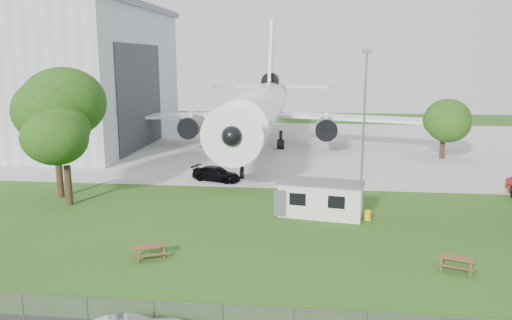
# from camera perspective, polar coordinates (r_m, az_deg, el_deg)

# --- Properties ---
(ground) EXTENTS (160.00, 160.00, 0.00)m
(ground) POSITION_cam_1_polar(r_m,az_deg,el_deg) (31.17, -2.58, -10.16)
(ground) COLOR #37621E
(concrete_apron) EXTENTS (120.00, 46.00, 0.03)m
(concrete_apron) POSITION_cam_1_polar(r_m,az_deg,el_deg) (67.74, 2.31, 1.75)
(concrete_apron) COLOR #B7B7B2
(concrete_apron) RESTS_ON ground
(airliner) EXTENTS (46.36, 47.73, 17.69)m
(airliner) POSITION_cam_1_polar(r_m,az_deg,el_deg) (65.09, 0.45, 6.03)
(airliner) COLOR white
(airliner) RESTS_ON ground
(site_cabin) EXTENTS (6.93, 3.71, 2.62)m
(site_cabin) POSITION_cam_1_polar(r_m,az_deg,el_deg) (37.37, 7.44, -4.41)
(site_cabin) COLOR silver
(site_cabin) RESTS_ON ground
(picnic_west) EXTENTS (2.27, 2.13, 0.76)m
(picnic_west) POSITION_cam_1_polar(r_m,az_deg,el_deg) (30.53, -12.00, -10.89)
(picnic_west) COLOR brown
(picnic_west) RESTS_ON ground
(picnic_east) EXTENTS (2.21, 2.03, 0.76)m
(picnic_east) POSITION_cam_1_polar(r_m,az_deg,el_deg) (30.37, 21.90, -11.63)
(picnic_east) COLOR brown
(picnic_east) RESTS_ON ground
(lamp_mast) EXTENTS (0.16, 0.16, 12.00)m
(lamp_mast) POSITION_cam_1_polar(r_m,az_deg,el_deg) (35.44, 12.14, 2.32)
(lamp_mast) COLOR slate
(lamp_mast) RESTS_ON ground
(tree_west_big) EXTENTS (7.29, 7.29, 11.08)m
(tree_west_big) POSITION_cam_1_polar(r_m,az_deg,el_deg) (44.21, -22.07, 5.37)
(tree_west_big) COLOR #382619
(tree_west_big) RESTS_ON ground
(tree_west_small) EXTENTS (5.83, 5.83, 8.46)m
(tree_west_small) POSITION_cam_1_polar(r_m,az_deg,el_deg) (41.63, -21.03, 2.49)
(tree_west_small) COLOR #382619
(tree_west_small) RESTS_ON ground
(tree_far_apron) EXTENTS (5.39, 5.39, 7.09)m
(tree_far_apron) POSITION_cam_1_polar(r_m,az_deg,el_deg) (61.52, 20.71, 4.13)
(tree_far_apron) COLOR #382619
(tree_far_apron) RESTS_ON ground
(car_apron_van) EXTENTS (5.08, 3.25, 1.37)m
(car_apron_van) POSITION_cam_1_polar(r_m,az_deg,el_deg) (47.79, -4.57, -1.60)
(car_apron_van) COLOR black
(car_apron_van) RESTS_ON ground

